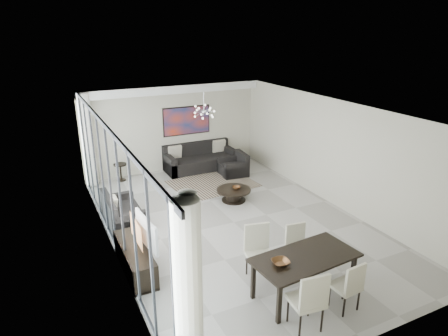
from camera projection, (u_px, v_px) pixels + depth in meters
room_shell at (251, 166)px, 9.82m from camera, size 6.00×9.00×2.90m
window_wall at (115, 188)px, 8.44m from camera, size 0.37×8.95×2.90m
soffit at (173, 89)px, 12.81m from camera, size 5.98×0.40×0.26m
painting at (187, 121)px, 13.54m from camera, size 1.68×0.04×0.98m
chandelier at (204, 112)px, 11.56m from camera, size 0.66×0.66×0.71m
rug at (213, 184)px, 12.56m from camera, size 2.64×2.12×0.01m
coffee_table at (234, 194)px, 11.31m from camera, size 0.98×0.98×0.34m
bowl_coffee at (236, 188)px, 11.27m from camera, size 0.29×0.29×0.07m
sofa_main at (200, 161)px, 13.79m from camera, size 2.42×0.99×0.88m
loveseat at (122, 214)px, 10.01m from camera, size 0.83×1.48×0.74m
armchair at (234, 167)px, 13.26m from camera, size 0.90×0.94×0.74m
side_table at (120, 169)px, 12.70m from camera, size 0.41×0.41×0.57m
tv_console at (135, 259)px, 8.06m from camera, size 0.48×1.72×0.54m
television at (141, 233)px, 7.88m from camera, size 0.24×1.08×0.62m
dining_table at (305, 260)px, 7.18m from camera, size 2.01×1.12×0.81m
dining_chair_sw at (310, 298)px, 6.32m from camera, size 0.57×0.57×1.11m
dining_chair_se at (350, 284)px, 6.81m from camera, size 0.47×0.47×0.96m
dining_chair_nw at (258, 248)px, 7.76m from camera, size 0.60×0.60×1.10m
dining_chair_ne at (297, 243)px, 8.10m from camera, size 0.48×0.48×0.94m
bowl_dining at (281, 262)px, 6.91m from camera, size 0.33×0.33×0.07m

